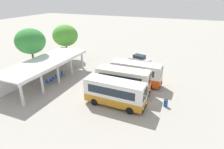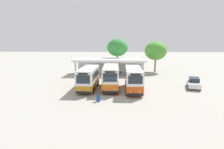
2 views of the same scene
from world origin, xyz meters
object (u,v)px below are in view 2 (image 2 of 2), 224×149
Objects in this scene: waiting_chair_second_from_end at (107,73)px; waiting_chair_fourth_seat at (114,73)px; waiting_chair_far_end_seat at (120,73)px; waiting_chair_middle_seat at (110,73)px; city_bus_nearest_orange at (89,77)px; litter_bin_apron at (98,98)px; waiting_chair_end_by_column at (103,73)px; city_bus_middle_cream at (133,78)px; waiting_chair_fifth_seat at (117,73)px; parked_car_flank at (194,83)px; city_bus_second_in_row at (111,77)px.

waiting_chair_fourth_seat is (1.47, 0.04, 0.00)m from waiting_chair_second_from_end.
waiting_chair_middle_seat is at bearing 176.69° from waiting_chair_far_end_seat.
litter_bin_apron is at bearing -69.70° from city_bus_nearest_orange.
city_bus_nearest_orange is at bearing -106.54° from waiting_chair_fourth_seat.
waiting_chair_far_end_seat is (3.67, -0.08, 0.00)m from waiting_chair_end_by_column.
waiting_chair_middle_seat is (0.73, 0.10, 0.00)m from waiting_chair_second_from_end.
waiting_chair_end_by_column is (-5.59, 12.26, -1.36)m from city_bus_middle_cream.
waiting_chair_fourth_seat is (-3.38, 12.24, -1.36)m from city_bus_middle_cream.
waiting_chair_end_by_column and waiting_chair_fifth_seat have the same top height.
waiting_chair_second_from_end is 1.00× the size of waiting_chair_fourth_seat.
waiting_chair_fifth_seat is (2.94, -0.05, 0.00)m from waiting_chair_end_by_column.
waiting_chair_end_by_column is 1.47m from waiting_chair_middle_seat.
waiting_chair_middle_seat and waiting_chair_far_end_seat have the same top height.
parked_car_flank is at bearing -41.10° from waiting_chair_far_end_seat.
city_bus_nearest_orange is 8.92× the size of waiting_chair_fourth_seat.
city_bus_second_in_row is at bearing 165.71° from city_bus_middle_cream.
waiting_chair_fifth_seat is at bearing -3.60° from waiting_chair_middle_seat.
waiting_chair_fifth_seat is at bearing -0.95° from waiting_chair_end_by_column.
city_bus_second_in_row is 8.69× the size of waiting_chair_far_end_seat.
city_bus_nearest_orange is at bearing -103.08° from waiting_chair_middle_seat.
city_bus_second_in_row is at bearing -93.85° from waiting_chair_fifth_seat.
city_bus_middle_cream is (3.41, -0.87, -0.06)m from city_bus_second_in_row.
city_bus_middle_cream is 8.89× the size of waiting_chair_fifth_seat.
city_bus_nearest_orange is 8.92× the size of waiting_chair_fifth_seat.
parked_car_flank is 5.02× the size of litter_bin_apron.
city_bus_second_in_row is 1.65× the size of parked_car_flank.
city_bus_second_in_row is at bearing -79.19° from waiting_chair_end_by_column.
city_bus_nearest_orange reaches higher than waiting_chair_fourth_seat.
city_bus_middle_cream is 13.20m from waiting_chair_second_from_end.
city_bus_second_in_row is at bearing -97.54° from waiting_chair_far_end_seat.
city_bus_second_in_row is 11.49m from waiting_chair_far_end_seat.
waiting_chair_fifth_seat is (0.73, -0.03, 0.00)m from waiting_chair_fourth_seat.
city_bus_second_in_row is at bearing -82.76° from waiting_chair_second_from_end.
litter_bin_apron reaches higher than waiting_chair_fifth_seat.
waiting_chair_middle_seat is at bearing 76.92° from city_bus_nearest_orange.
litter_bin_apron reaches higher than waiting_chair_middle_seat.
waiting_chair_fourth_seat is at bearing 177.46° from waiting_chair_fifth_seat.
city_bus_second_in_row is 0.98× the size of city_bus_middle_cream.
city_bus_nearest_orange is at bearing -99.69° from waiting_chair_second_from_end.
parked_car_flank reaches higher than waiting_chair_end_by_column.
city_bus_second_in_row is 8.30× the size of litter_bin_apron.
city_bus_nearest_orange is at bearing -176.32° from city_bus_second_in_row.
litter_bin_apron is at bearing -94.19° from waiting_chair_fourth_seat.
litter_bin_apron is (2.16, -5.85, -1.37)m from city_bus_nearest_orange.
litter_bin_apron is at bearing -131.90° from city_bus_middle_cream.
waiting_chair_end_by_column is 0.96× the size of litter_bin_apron.
waiting_chair_second_from_end is 2.94m from waiting_chair_far_end_seat.
waiting_chair_far_end_seat is at bearing 81.01° from litter_bin_apron.
waiting_chair_far_end_seat is (0.73, -0.03, 0.00)m from waiting_chair_fifth_seat.
parked_car_flank is 17.73m from waiting_chair_second_from_end.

